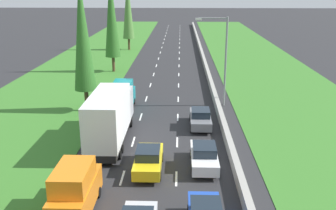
% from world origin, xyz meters
% --- Properties ---
extents(ground_plane, '(300.00, 300.00, 0.00)m').
position_xyz_m(ground_plane, '(0.00, 60.00, 0.00)').
color(ground_plane, '#28282B').
rests_on(ground_plane, ground).
extents(grass_verge_left, '(14.00, 140.00, 0.04)m').
position_xyz_m(grass_verge_left, '(-12.65, 60.00, 0.02)').
color(grass_verge_left, '#387528').
rests_on(grass_verge_left, ground).
extents(grass_verge_right, '(14.00, 140.00, 0.04)m').
position_xyz_m(grass_verge_right, '(14.35, 60.00, 0.02)').
color(grass_verge_right, '#387528').
rests_on(grass_verge_right, ground).
extents(median_barrier, '(0.44, 120.00, 0.85)m').
position_xyz_m(median_barrier, '(5.70, 60.00, 0.42)').
color(median_barrier, '#9E9B93').
rests_on(median_barrier, ground).
extents(lane_markings, '(3.64, 116.00, 0.01)m').
position_xyz_m(lane_markings, '(0.00, 60.00, 0.01)').
color(lane_markings, white).
rests_on(lane_markings, ground).
extents(white_sedan_right_lane, '(1.82, 4.50, 1.64)m').
position_xyz_m(white_sedan_right_lane, '(3.62, 22.80, 0.81)').
color(white_sedan_right_lane, white).
rests_on(white_sedan_right_lane, ground).
extents(yellow_sedan_centre_lane, '(1.82, 4.50, 1.64)m').
position_xyz_m(yellow_sedan_centre_lane, '(-0.13, 22.10, 0.81)').
color(yellow_sedan_centre_lane, yellow).
rests_on(yellow_sedan_centre_lane, ground).
extents(grey_sedan_right_lane, '(1.82, 4.50, 1.64)m').
position_xyz_m(grey_sedan_right_lane, '(3.74, 30.58, 0.81)').
color(grey_sedan_right_lane, slate).
rests_on(grey_sedan_right_lane, ground).
extents(orange_van_left_lane, '(1.96, 4.90, 2.82)m').
position_xyz_m(orange_van_left_lane, '(-3.67, 17.01, 1.40)').
color(orange_van_left_lane, orange).
rests_on(orange_van_left_lane, ground).
extents(white_box_truck_left_lane, '(2.46, 9.40, 4.18)m').
position_xyz_m(white_box_truck_left_lane, '(-3.47, 26.86, 2.18)').
color(white_box_truck_left_lane, black).
rests_on(white_box_truck_left_lane, ground).
extents(teal_van_left_lane, '(1.96, 4.90, 2.82)m').
position_xyz_m(teal_van_left_lane, '(-3.75, 35.48, 1.40)').
color(teal_van_left_lane, teal).
rests_on(teal_van_left_lane, ground).
extents(poplar_tree_second, '(2.12, 2.12, 12.98)m').
position_xyz_m(poplar_tree_second, '(-7.23, 34.71, 7.54)').
color(poplar_tree_second, '#4C3823').
rests_on(poplar_tree_second, ground).
extents(poplar_tree_third, '(2.15, 2.15, 13.97)m').
position_xyz_m(poplar_tree_third, '(-7.61, 52.68, 8.04)').
color(poplar_tree_third, '#4C3823').
rests_on(poplar_tree_third, ground).
extents(poplar_tree_fourth, '(2.14, 2.14, 13.65)m').
position_xyz_m(poplar_tree_fourth, '(-7.87, 71.90, 7.88)').
color(poplar_tree_fourth, '#4C3823').
rests_on(poplar_tree_fourth, ground).
extents(street_light_mast, '(3.20, 0.28, 9.00)m').
position_xyz_m(street_light_mast, '(6.13, 36.97, 5.23)').
color(street_light_mast, gray).
rests_on(street_light_mast, ground).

